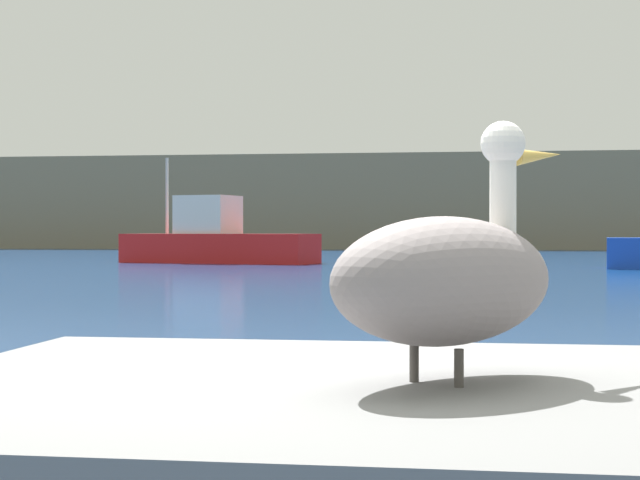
# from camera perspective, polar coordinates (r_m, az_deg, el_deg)

# --- Properties ---
(hillside_backdrop) EXTENTS (140.00, 16.53, 6.23)m
(hillside_backdrop) POSITION_cam_1_polar(r_m,az_deg,el_deg) (75.90, 8.02, 1.93)
(hillside_backdrop) COLOR #7F755B
(hillside_backdrop) RESTS_ON ground
(pelican) EXTENTS (0.94, 1.15, 0.85)m
(pelican) POSITION_cam_1_polar(r_m,az_deg,el_deg) (3.38, 6.90, -1.97)
(pelican) COLOR gray
(pelican) RESTS_ON pier_dock
(fishing_boat_red) EXTENTS (7.79, 3.92, 4.01)m
(fishing_boat_red) POSITION_cam_1_polar(r_m,az_deg,el_deg) (39.96, -5.61, -0.02)
(fishing_boat_red) COLOR red
(fishing_boat_red) RESTS_ON ground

